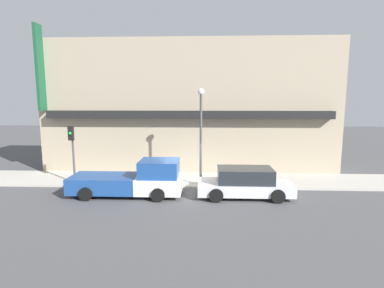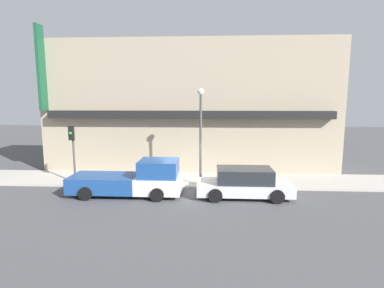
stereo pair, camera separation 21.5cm
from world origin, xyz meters
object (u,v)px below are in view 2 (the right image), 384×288
at_px(pickup_truck, 134,180).
at_px(parked_car, 244,183).
at_px(fire_hydrant, 257,179).
at_px(traffic_light, 73,144).
at_px(street_lamp, 201,125).

height_order(pickup_truck, parked_car, pickup_truck).
bearing_deg(pickup_truck, fire_hydrant, 16.07).
bearing_deg(traffic_light, parked_car, -9.10).
height_order(parked_car, street_lamp, street_lamp).
bearing_deg(fire_hydrant, street_lamp, -175.97).
bearing_deg(street_lamp, fire_hydrant, 4.03).
bearing_deg(street_lamp, pickup_truck, -154.90).
height_order(parked_car, fire_hydrant, parked_car).
bearing_deg(parked_car, fire_hydrant, 64.68).
distance_m(parked_car, street_lamp, 3.93).
height_order(pickup_truck, street_lamp, street_lamp).
distance_m(street_lamp, traffic_light, 7.34).
height_order(fire_hydrant, street_lamp, street_lamp).
xyz_separation_m(pickup_truck, parked_car, (5.67, 0.00, -0.08)).
bearing_deg(fire_hydrant, pickup_truck, -164.57).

